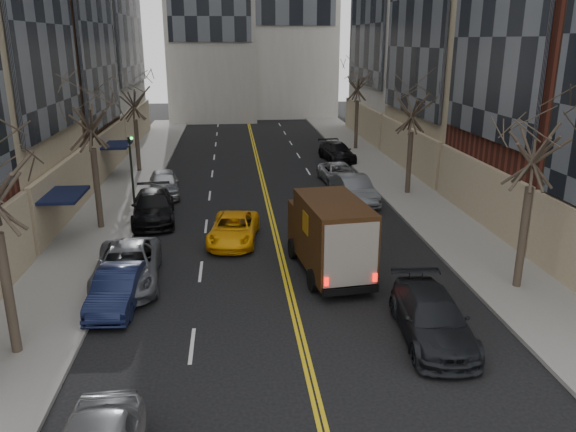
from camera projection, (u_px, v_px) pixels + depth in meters
name	position (u px, v px, depth m)	size (l,w,h in m)	color
sidewalk_left	(122.00, 193.00, 35.26)	(4.00, 66.00, 0.15)	slate
sidewalk_right	(401.00, 185.00, 37.01)	(4.00, 66.00, 0.15)	slate
tree_lf_mid	(88.00, 98.00, 26.68)	(3.20, 3.20, 8.91)	#382D23
tree_lf_far	(133.00, 88.00, 39.19)	(3.20, 3.20, 8.12)	#382D23
tree_rt_near	(538.00, 123.00, 19.89)	(3.20, 3.20, 8.71)	#382D23
tree_rt_mid	(414.00, 94.00, 33.26)	(3.20, 3.20, 8.32)	#382D23
tree_rt_far	(358.00, 71.00, 47.32)	(3.20, 3.20, 9.11)	#382D23
traffic_signal	(131.00, 167.00, 29.85)	(0.29, 0.26, 4.70)	black
ups_truck	(329.00, 236.00, 22.87)	(2.92, 6.13, 3.24)	black
observer_sedan	(432.00, 318.00, 18.02)	(2.44, 5.22, 1.47)	black
taxi	(234.00, 229.00, 26.76)	(2.15, 4.67, 1.30)	#F6A80A
pedestrian	(294.00, 229.00, 26.05)	(0.62, 0.41, 1.70)	black
parked_lf_b	(118.00, 289.00, 20.23)	(1.47, 4.22, 1.39)	#101734
parked_lf_c	(127.00, 266.00, 22.09)	(2.49, 5.40, 1.50)	#505359
parked_lf_d	(153.00, 207.00, 29.85)	(2.18, 5.36, 1.56)	black
parked_lf_e	(164.00, 183.00, 34.72)	(1.84, 4.57, 1.56)	#A2A5A9
parked_rt_a	(354.00, 189.00, 33.20)	(1.68, 4.83, 1.59)	#4E5256
parked_rt_b	(339.00, 174.00, 37.73)	(2.20, 4.76, 1.32)	#AEB0B6
parked_rt_c	(337.00, 152.00, 44.70)	(2.03, 5.00, 1.45)	black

